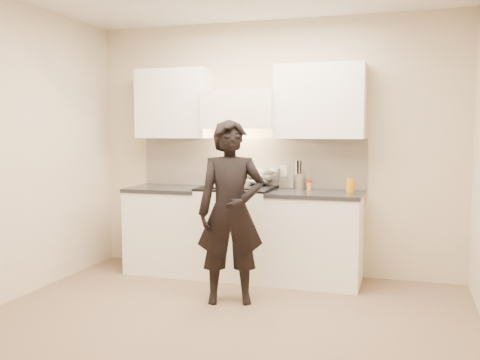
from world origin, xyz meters
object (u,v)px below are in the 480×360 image
at_px(stove, 237,231).
at_px(counter_right, 316,237).
at_px(utensil_crock, 299,180).
at_px(person, 231,212).
at_px(wok, 259,176).

xyz_separation_m(stove, counter_right, (0.83, 0.00, -0.01)).
xyz_separation_m(stove, utensil_crock, (0.61, 0.22, 0.54)).
bearing_deg(person, wok, 71.18).
bearing_deg(stove, person, -76.11).
distance_m(counter_right, person, 1.11).
relative_size(stove, wok, 2.18).
height_order(stove, utensil_crock, utensil_crock).
bearing_deg(wok, counter_right, -11.83).
bearing_deg(utensil_crock, wok, -167.47).
xyz_separation_m(counter_right, utensil_crock, (-0.22, 0.22, 0.55)).
relative_size(counter_right, utensil_crock, 3.09).
bearing_deg(person, counter_right, 34.52).
bearing_deg(wok, utensil_crock, 12.53).
height_order(counter_right, utensil_crock, utensil_crock).
bearing_deg(stove, utensil_crock, 20.13).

